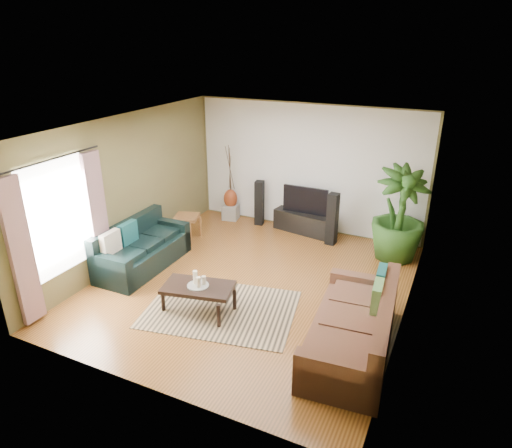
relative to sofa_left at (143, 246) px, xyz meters
The scene contains 28 objects.
floor 2.12m from the sofa_left, ahead, with size 5.50×5.50×0.00m, color brown.
ceiling 3.08m from the sofa_left, ahead, with size 5.50×5.50×0.00m, color white.
wall_back 3.75m from the sofa_left, 55.48° to the left, with size 5.00×5.00×0.00m, color brown.
wall_front 3.37m from the sofa_left, 50.52° to the right, with size 5.00×5.00×0.00m, color brown.
wall_left 1.05m from the sofa_left, 150.59° to the left, with size 5.50×5.50×0.00m, color brown.
wall_right 4.66m from the sofa_left, ahead, with size 5.50×5.50×0.00m, color brown.
backwall_panel 3.75m from the sofa_left, 55.39° to the left, with size 4.90×4.90×0.00m, color white.
window_pane 1.72m from the sofa_left, 107.19° to the right, with size 1.80×1.80×0.00m, color white.
curtain_near 2.25m from the sofa_left, 99.94° to the right, with size 0.08×0.35×2.20m, color gray.
curtain_far 1.01m from the sofa_left, 121.43° to the right, with size 0.08×0.35×2.20m, color gray.
curtain_rod 2.34m from the sofa_left, 105.23° to the right, with size 0.03×0.03×1.90m, color black.
sofa_left is the anchor object (origin of this frame).
sofa_right 4.10m from the sofa_left, 10.30° to the right, with size 2.23×1.00×0.85m, color brown.
area_rug 2.11m from the sofa_left, 18.01° to the right, with size 2.28×1.61×0.01m, color tan.
coffee_table 1.86m from the sofa_left, 25.51° to the right, with size 1.06×0.58×0.43m, color black.
candle_tray 1.85m from the sofa_left, 25.51° to the right, with size 0.33×0.33×0.01m, color gray.
candle_tall 1.79m from the sofa_left, 25.47° to the right, with size 0.07×0.07×0.21m, color white.
candle_mid 1.91m from the sofa_left, 26.08° to the right, with size 0.07×0.07×0.16m, color beige.
candle_short 1.89m from the sofa_left, 22.96° to the right, with size 0.07×0.07×0.14m, color beige.
tv_stand 3.48m from the sofa_left, 52.26° to the left, with size 1.33×0.40×0.44m, color black.
television 3.49m from the sofa_left, 52.26° to the left, with size 0.98×0.05×0.58m, color black.
speaker_left 2.95m from the sofa_left, 68.88° to the left, with size 0.18×0.20×1.01m, color black.
speaker_right 3.72m from the sofa_left, 40.78° to the left, with size 0.19×0.21×1.07m, color black.
potted_plant 4.73m from the sofa_left, 29.64° to the left, with size 1.00×1.00×1.78m, color #26511B.
plant_pot 4.72m from the sofa_left, 29.64° to the left, with size 0.33×0.33×0.26m, color black.
pedestal 2.78m from the sofa_left, 83.03° to the left, with size 0.34×0.34×0.34m, color gray.
vase 2.77m from the sofa_left, 83.03° to the left, with size 0.31×0.31×0.43m, color maroon.
side_table 1.42m from the sofa_left, 89.32° to the left, with size 0.47×0.47×0.50m, color #986132.
Camera 1 is at (2.97, -6.12, 3.99)m, focal length 32.00 mm.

